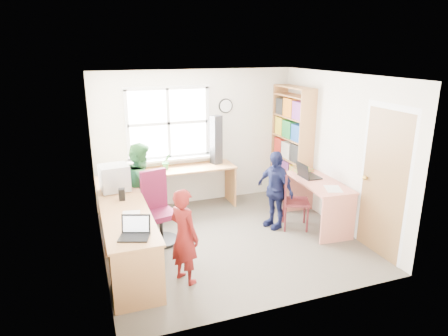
% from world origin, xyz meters
% --- Properties ---
extents(room, '(3.64, 3.44, 2.44)m').
position_xyz_m(room, '(0.01, 0.10, 1.22)').
color(room, '#4C453C').
rests_on(room, ground).
extents(l_desk, '(2.38, 2.95, 0.75)m').
position_xyz_m(l_desk, '(-1.31, -0.28, 0.46)').
color(l_desk, tan).
rests_on(l_desk, ground).
extents(right_desk, '(0.69, 1.33, 0.74)m').
position_xyz_m(right_desk, '(1.50, 0.02, 0.54)').
color(right_desk, '#E38871').
rests_on(right_desk, ground).
extents(bookshelf, '(0.30, 1.02, 2.10)m').
position_xyz_m(bookshelf, '(1.65, 1.19, 1.00)').
color(bookshelf, tan).
rests_on(bookshelf, ground).
extents(swivel_chair, '(0.60, 0.60, 1.06)m').
position_xyz_m(swivel_chair, '(-0.99, 0.35, 0.46)').
color(swivel_chair, black).
rests_on(swivel_chair, ground).
extents(wooden_chair, '(0.52, 0.52, 0.92)m').
position_xyz_m(wooden_chair, '(1.06, 0.08, 0.50)').
color(wooden_chair, maroon).
rests_on(wooden_chair, ground).
extents(crt_monitor, '(0.43, 0.40, 0.39)m').
position_xyz_m(crt_monitor, '(-1.54, 0.64, 0.95)').
color(crt_monitor, '#A7A8AB').
rests_on(crt_monitor, l_desk).
extents(laptop_left, '(0.40, 0.36, 0.22)m').
position_xyz_m(laptop_left, '(-1.48, -0.93, 0.80)').
color(laptop_left, black).
rests_on(laptop_left, l_desk).
extents(laptop_right, '(0.30, 0.36, 0.25)m').
position_xyz_m(laptop_right, '(1.42, 0.25, 0.80)').
color(laptop_right, black).
rests_on(laptop_right, right_desk).
extents(speaker_a, '(0.09, 0.09, 0.17)m').
position_xyz_m(speaker_a, '(-1.49, 0.23, 0.83)').
color(speaker_a, black).
rests_on(speaker_a, l_desk).
extents(speaker_b, '(0.10, 0.10, 0.18)m').
position_xyz_m(speaker_b, '(-1.47, 0.85, 0.84)').
color(speaker_b, black).
rests_on(speaker_b, l_desk).
extents(cd_tower, '(0.21, 0.20, 0.87)m').
position_xyz_m(cd_tower, '(0.31, 1.50, 1.18)').
color(cd_tower, black).
rests_on(cd_tower, l_desk).
extents(game_box, '(0.31, 0.31, 0.06)m').
position_xyz_m(game_box, '(1.53, 0.59, 0.77)').
color(game_box, red).
rests_on(game_box, right_desk).
extents(paper_a, '(0.28, 0.35, 0.00)m').
position_xyz_m(paper_a, '(-1.45, -0.34, 0.75)').
color(paper_a, silver).
rests_on(paper_a, l_desk).
extents(paper_b, '(0.33, 0.38, 0.00)m').
position_xyz_m(paper_b, '(1.50, -0.36, 0.75)').
color(paper_b, silver).
rests_on(paper_b, right_desk).
extents(potted_plant, '(0.18, 0.16, 0.27)m').
position_xyz_m(potted_plant, '(-0.62, 1.43, 0.89)').
color(potted_plant, '#296832').
rests_on(potted_plant, l_desk).
extents(person_red, '(0.46, 0.52, 1.20)m').
position_xyz_m(person_red, '(-0.89, -0.82, 0.60)').
color(person_red, maroon).
rests_on(person_red, ground).
extents(person_green, '(0.65, 0.77, 1.39)m').
position_xyz_m(person_green, '(-1.13, 0.83, 0.69)').
color(person_green, '#2D7030').
rests_on(person_green, ground).
extents(person_navy, '(0.52, 0.79, 1.24)m').
position_xyz_m(person_navy, '(0.83, 0.21, 0.62)').
color(person_navy, '#13183C').
rests_on(person_navy, ground).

